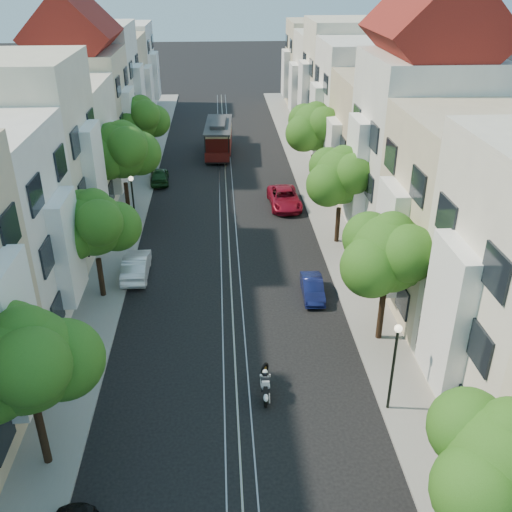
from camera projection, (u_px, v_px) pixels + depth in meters
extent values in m
plane|color=black|center=(227.00, 201.00, 44.90)|extent=(200.00, 200.00, 0.00)
cube|color=gray|center=(318.00, 198.00, 45.29)|extent=(2.50, 80.00, 0.12)
cube|color=gray|center=(134.00, 202.00, 44.45)|extent=(2.50, 80.00, 0.12)
cube|color=gray|center=(220.00, 201.00, 44.86)|extent=(0.06, 80.00, 0.02)
cube|color=gray|center=(227.00, 201.00, 44.90)|extent=(0.06, 80.00, 0.02)
cube|color=gray|center=(234.00, 200.00, 44.93)|extent=(0.06, 80.00, 0.02)
cube|color=tan|center=(227.00, 201.00, 44.90)|extent=(0.08, 80.00, 0.01)
cube|color=white|center=(448.00, 316.00, 21.99)|extent=(0.90, 3.04, 6.05)
cube|color=beige|center=(465.00, 221.00, 29.12)|extent=(7.00, 8.00, 10.00)
cube|color=white|center=(390.00, 237.00, 29.27)|extent=(0.90, 3.04, 5.50)
cube|color=silver|center=(418.00, 155.00, 35.74)|extent=(7.00, 8.00, 12.00)
cube|color=white|center=(357.00, 170.00, 35.97)|extent=(0.90, 3.04, 6.60)
cube|color=#C6B28C|center=(382.00, 142.00, 43.52)|extent=(7.00, 8.00, 9.00)
cube|color=white|center=(333.00, 152.00, 43.63)|extent=(0.90, 3.04, 4.95)
cube|color=white|center=(360.00, 108.00, 50.26)|extent=(7.00, 8.00, 10.50)
cube|color=white|center=(316.00, 118.00, 50.43)|extent=(0.90, 3.04, 5.78)
cube|color=beige|center=(342.00, 85.00, 57.11)|extent=(7.00, 8.00, 11.50)
cube|color=white|center=(304.00, 95.00, 57.32)|extent=(0.90, 3.04, 6.32)
cube|color=silver|center=(327.00, 80.00, 64.66)|extent=(7.00, 8.00, 9.50)
cube|color=white|center=(294.00, 87.00, 64.79)|extent=(0.90, 3.04, 5.23)
cube|color=beige|center=(316.00, 66.00, 71.63)|extent=(7.00, 8.00, 10.00)
cube|color=white|center=(286.00, 73.00, 71.78)|extent=(0.90, 3.04, 5.50)
cube|color=white|center=(15.00, 334.00, 21.09)|extent=(0.90, 3.04, 5.93)
cube|color=white|center=(66.00, 248.00, 28.36)|extent=(0.90, 3.04, 5.39)
cube|color=beige|center=(28.00, 164.00, 34.41)|extent=(7.00, 8.00, 11.76)
cube|color=white|center=(94.00, 178.00, 35.07)|extent=(0.90, 3.04, 6.47)
cube|color=silver|center=(63.00, 149.00, 42.18)|extent=(7.00, 8.00, 8.82)
cube|color=white|center=(116.00, 157.00, 42.72)|extent=(0.90, 3.04, 4.85)
cube|color=beige|center=(84.00, 113.00, 48.92)|extent=(7.00, 8.00, 10.29)
cube|color=white|center=(129.00, 122.00, 49.52)|extent=(0.90, 3.04, 5.66)
cube|color=silver|center=(100.00, 89.00, 55.78)|extent=(7.00, 8.00, 11.27)
cube|color=white|center=(140.00, 98.00, 56.42)|extent=(0.90, 3.04, 6.20)
cube|color=#C6B28C|center=(114.00, 84.00, 63.32)|extent=(7.00, 8.00, 9.31)
cube|color=white|center=(149.00, 90.00, 63.88)|extent=(0.90, 3.04, 5.12)
cube|color=white|center=(124.00, 69.00, 70.29)|extent=(7.00, 8.00, 9.80)
cube|color=white|center=(155.00, 75.00, 70.87)|extent=(0.90, 3.04, 5.39)
sphere|color=#264C13|center=(504.00, 461.00, 15.80)|extent=(3.38, 3.38, 3.38)
sphere|color=#264C13|center=(479.00, 491.00, 15.26)|extent=(2.64, 2.64, 2.64)
cylinder|color=black|center=(381.00, 316.00, 27.87)|extent=(0.30, 0.30, 2.45)
sphere|color=#264C13|center=(388.00, 253.00, 26.27)|extent=(3.64, 3.64, 3.64)
sphere|color=#264C13|center=(407.00, 255.00, 26.96)|extent=(2.91, 2.91, 2.91)
sphere|color=#264C13|center=(371.00, 267.00, 25.74)|extent=(2.84, 2.84, 2.84)
sphere|color=#264C13|center=(392.00, 235.00, 25.95)|extent=(2.18, 2.18, 2.18)
cylinder|color=black|center=(338.00, 225.00, 37.63)|extent=(0.30, 0.30, 2.38)
sphere|color=#264C13|center=(341.00, 176.00, 36.08)|extent=(3.54, 3.54, 3.54)
sphere|color=#264C13|center=(356.00, 179.00, 36.77)|extent=(2.83, 2.83, 2.83)
sphere|color=#264C13|center=(328.00, 185.00, 35.54)|extent=(2.76, 2.76, 2.76)
sphere|color=#264C13|center=(343.00, 162.00, 35.76)|extent=(2.12, 2.12, 2.12)
cylinder|color=black|center=(312.00, 170.00, 47.34)|extent=(0.30, 0.30, 2.52)
sphere|color=#264C13|center=(314.00, 127.00, 45.69)|extent=(3.74, 3.74, 3.74)
sphere|color=#264C13|center=(326.00, 130.00, 46.38)|extent=(3.00, 3.00, 3.00)
sphere|color=#264C13|center=(304.00, 133.00, 45.16)|extent=(2.92, 2.92, 2.92)
sphere|color=#264C13|center=(316.00, 116.00, 45.37)|extent=(2.25, 2.25, 2.25)
cylinder|color=black|center=(43.00, 436.00, 20.84)|extent=(0.30, 0.30, 2.45)
sphere|color=#264C13|center=(25.00, 360.00, 19.24)|extent=(3.64, 3.64, 3.64)
sphere|color=#264C13|center=(64.00, 359.00, 19.93)|extent=(2.91, 2.91, 2.91)
sphere|color=#264C13|center=(24.00, 337.00, 18.92)|extent=(2.18, 2.18, 2.18)
cylinder|color=black|center=(101.00, 277.00, 31.51)|extent=(0.30, 0.30, 2.27)
sphere|color=#264C13|center=(93.00, 224.00, 30.02)|extent=(3.38, 3.38, 3.38)
sphere|color=#264C13|center=(117.00, 226.00, 30.72)|extent=(2.70, 2.70, 2.70)
sphere|color=#264C13|center=(73.00, 235.00, 29.49)|extent=(2.64, 2.64, 2.64)
sphere|color=#264C13|center=(93.00, 207.00, 29.70)|extent=(2.03, 2.03, 2.03)
cylinder|color=black|center=(127.00, 200.00, 41.17)|extent=(0.30, 0.30, 2.62)
sphere|color=#264C13|center=(122.00, 150.00, 39.46)|extent=(3.90, 3.90, 3.90)
sphere|color=#264C13|center=(139.00, 153.00, 40.15)|extent=(3.12, 3.12, 3.12)
sphere|color=#264C13|center=(107.00, 158.00, 38.92)|extent=(3.04, 3.04, 3.04)
sphere|color=#264C13|center=(122.00, 137.00, 39.14)|extent=(2.34, 2.34, 2.34)
cylinder|color=black|center=(144.00, 156.00, 50.97)|extent=(0.30, 0.30, 2.38)
sphere|color=#264C13|center=(141.00, 118.00, 49.42)|extent=(3.54, 3.54, 3.54)
sphere|color=#264C13|center=(154.00, 121.00, 50.11)|extent=(2.83, 2.83, 2.83)
sphere|color=#264C13|center=(129.00, 124.00, 48.88)|extent=(2.76, 2.76, 2.76)
sphere|color=#264C13|center=(141.00, 107.00, 49.09)|extent=(2.12, 2.12, 2.12)
cylinder|color=black|center=(393.00, 370.00, 23.03)|extent=(0.12, 0.12, 4.00)
sphere|color=#FFF2CC|center=(398.00, 329.00, 22.11)|extent=(0.32, 0.32, 0.32)
cylinder|color=black|center=(134.00, 207.00, 38.25)|extent=(0.12, 0.12, 4.00)
sphere|color=#FFF2CC|center=(131.00, 179.00, 37.33)|extent=(0.32, 0.32, 0.32)
torus|color=black|center=(265.00, 399.00, 24.15)|extent=(0.17, 0.73, 0.73)
torus|color=black|center=(265.00, 370.00, 24.97)|extent=(0.44, 0.68, 0.71)
ellipsoid|color=white|center=(265.00, 382.00, 24.45)|extent=(0.47, 1.00, 0.82)
ellipsoid|color=white|center=(265.00, 382.00, 24.15)|extent=(0.38, 0.55, 0.47)
cube|color=black|center=(266.00, 391.00, 23.86)|extent=(0.23, 0.53, 0.32)
cube|color=silver|center=(265.00, 381.00, 24.09)|extent=(0.34, 0.56, 0.28)
sphere|color=black|center=(265.00, 374.00, 24.32)|extent=(0.25, 0.25, 0.25)
cube|color=black|center=(219.00, 150.00, 55.52)|extent=(2.64, 7.91, 0.29)
cube|color=#480E0C|center=(219.00, 138.00, 54.98)|extent=(2.59, 4.99, 2.34)
cube|color=beige|center=(218.00, 129.00, 54.58)|extent=(2.64, 5.05, 0.59)
cube|color=#2D2D30|center=(218.00, 125.00, 54.40)|extent=(2.84, 7.92, 0.18)
cube|color=#2D2D30|center=(218.00, 122.00, 54.29)|extent=(1.59, 4.46, 0.34)
imported|color=#0D1344|center=(313.00, 288.00, 31.87)|extent=(1.23, 3.25, 1.06)
imported|color=maroon|center=(284.00, 198.00, 43.55)|extent=(2.42, 4.95, 1.35)
imported|color=white|center=(136.00, 266.00, 33.92)|extent=(1.48, 4.12, 1.35)
imported|color=#153516|center=(159.00, 176.00, 48.21)|extent=(1.81, 3.91, 1.30)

